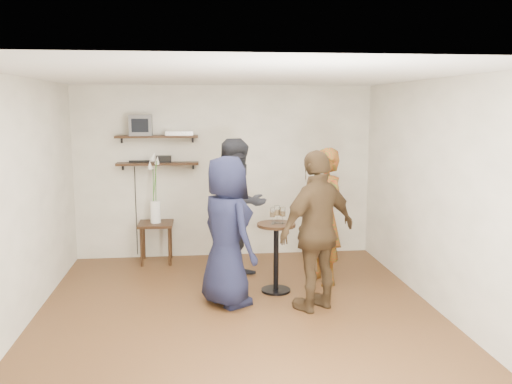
{
  "coord_description": "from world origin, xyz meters",
  "views": [
    {
      "loc": [
        -0.46,
        -5.7,
        2.29
      ],
      "look_at": [
        0.24,
        0.4,
        1.32
      ],
      "focal_mm": 38.0,
      "sensor_mm": 36.0,
      "label": 1
    }
  ],
  "objects_px": {
    "dvd_deck": "(179,133)",
    "person_brown": "(318,231)",
    "person_plaid": "(324,216)",
    "drinks_table": "(276,248)",
    "person_navy": "(227,231)",
    "crt_monitor": "(141,125)",
    "radio": "(164,159)",
    "side_table": "(156,229)",
    "person_dark": "(238,209)"
  },
  "relations": [
    {
      "from": "radio",
      "to": "side_table",
      "type": "bearing_deg",
      "value": -126.82
    },
    {
      "from": "dvd_deck",
      "to": "radio",
      "type": "height_order",
      "value": "dvd_deck"
    },
    {
      "from": "dvd_deck",
      "to": "radio",
      "type": "xyz_separation_m",
      "value": [
        -0.24,
        0.0,
        -0.38
      ]
    },
    {
      "from": "radio",
      "to": "side_table",
      "type": "distance_m",
      "value": 1.04
    },
    {
      "from": "side_table",
      "to": "person_dark",
      "type": "relative_size",
      "value": 0.32
    },
    {
      "from": "radio",
      "to": "person_brown",
      "type": "bearing_deg",
      "value": -51.45
    },
    {
      "from": "radio",
      "to": "person_navy",
      "type": "height_order",
      "value": "person_navy"
    },
    {
      "from": "radio",
      "to": "dvd_deck",
      "type": "bearing_deg",
      "value": 0.0
    },
    {
      "from": "crt_monitor",
      "to": "person_plaid",
      "type": "relative_size",
      "value": 0.18
    },
    {
      "from": "drinks_table",
      "to": "person_dark",
      "type": "xyz_separation_m",
      "value": [
        -0.42,
        0.6,
        0.38
      ]
    },
    {
      "from": "side_table",
      "to": "person_navy",
      "type": "xyz_separation_m",
      "value": [
        0.93,
        -1.83,
        0.37
      ]
    },
    {
      "from": "radio",
      "to": "person_dark",
      "type": "height_order",
      "value": "person_dark"
    },
    {
      "from": "drinks_table",
      "to": "person_navy",
      "type": "height_order",
      "value": "person_navy"
    },
    {
      "from": "drinks_table",
      "to": "person_dark",
      "type": "height_order",
      "value": "person_dark"
    },
    {
      "from": "dvd_deck",
      "to": "person_brown",
      "type": "xyz_separation_m",
      "value": [
        1.57,
        -2.27,
        -0.99
      ]
    },
    {
      "from": "crt_monitor",
      "to": "person_brown",
      "type": "xyz_separation_m",
      "value": [
        2.13,
        -2.27,
        -1.11
      ]
    },
    {
      "from": "dvd_deck",
      "to": "person_dark",
      "type": "bearing_deg",
      "value": -53.47
    },
    {
      "from": "crt_monitor",
      "to": "person_navy",
      "type": "relative_size",
      "value": 0.18
    },
    {
      "from": "drinks_table",
      "to": "person_navy",
      "type": "relative_size",
      "value": 0.5
    },
    {
      "from": "dvd_deck",
      "to": "person_brown",
      "type": "bearing_deg",
      "value": -55.3
    },
    {
      "from": "radio",
      "to": "person_plaid",
      "type": "height_order",
      "value": "person_plaid"
    },
    {
      "from": "person_plaid",
      "to": "dvd_deck",
      "type": "bearing_deg",
      "value": -148.92
    },
    {
      "from": "person_dark",
      "to": "person_brown",
      "type": "distance_m",
      "value": 1.46
    },
    {
      "from": "radio",
      "to": "person_navy",
      "type": "bearing_deg",
      "value": -68.21
    },
    {
      "from": "crt_monitor",
      "to": "side_table",
      "type": "relative_size",
      "value": 0.53
    },
    {
      "from": "person_navy",
      "to": "person_plaid",
      "type": "bearing_deg",
      "value": -93.6
    },
    {
      "from": "drinks_table",
      "to": "person_plaid",
      "type": "distance_m",
      "value": 0.8
    },
    {
      "from": "crt_monitor",
      "to": "drinks_table",
      "type": "height_order",
      "value": "crt_monitor"
    },
    {
      "from": "drinks_table",
      "to": "person_brown",
      "type": "distance_m",
      "value": 0.81
    },
    {
      "from": "side_table",
      "to": "drinks_table",
      "type": "distance_m",
      "value": 2.15
    },
    {
      "from": "drinks_table",
      "to": "person_brown",
      "type": "height_order",
      "value": "person_brown"
    },
    {
      "from": "drinks_table",
      "to": "person_brown",
      "type": "xyz_separation_m",
      "value": [
        0.37,
        -0.62,
        0.35
      ]
    },
    {
      "from": "person_navy",
      "to": "crt_monitor",
      "type": "bearing_deg",
      "value": -0.89
    },
    {
      "from": "person_brown",
      "to": "person_navy",
      "type": "bearing_deg",
      "value": -45.47
    },
    {
      "from": "crt_monitor",
      "to": "dvd_deck",
      "type": "relative_size",
      "value": 0.8
    },
    {
      "from": "dvd_deck",
      "to": "person_plaid",
      "type": "bearing_deg",
      "value": -36.11
    },
    {
      "from": "person_plaid",
      "to": "person_dark",
      "type": "xyz_separation_m",
      "value": [
        -1.09,
        0.31,
        0.05
      ]
    },
    {
      "from": "person_navy",
      "to": "person_brown",
      "type": "distance_m",
      "value": 1.04
    },
    {
      "from": "person_brown",
      "to": "crt_monitor",
      "type": "bearing_deg",
      "value": -77.85
    },
    {
      "from": "drinks_table",
      "to": "person_navy",
      "type": "bearing_deg",
      "value": -149.98
    },
    {
      "from": "dvd_deck",
      "to": "side_table",
      "type": "height_order",
      "value": "dvd_deck"
    },
    {
      "from": "radio",
      "to": "person_dark",
      "type": "relative_size",
      "value": 0.12
    },
    {
      "from": "dvd_deck",
      "to": "person_navy",
      "type": "bearing_deg",
      "value": -74.26
    },
    {
      "from": "crt_monitor",
      "to": "person_brown",
      "type": "distance_m",
      "value": 3.3
    },
    {
      "from": "drinks_table",
      "to": "person_plaid",
      "type": "height_order",
      "value": "person_plaid"
    },
    {
      "from": "drinks_table",
      "to": "person_plaid",
      "type": "bearing_deg",
      "value": 22.81
    },
    {
      "from": "person_navy",
      "to": "radio",
      "type": "bearing_deg",
      "value": -8.23
    },
    {
      "from": "side_table",
      "to": "drinks_table",
      "type": "bearing_deg",
      "value": -43.21
    },
    {
      "from": "crt_monitor",
      "to": "dvd_deck",
      "type": "bearing_deg",
      "value": 0.0
    },
    {
      "from": "side_table",
      "to": "person_navy",
      "type": "bearing_deg",
      "value": -63.01
    }
  ]
}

